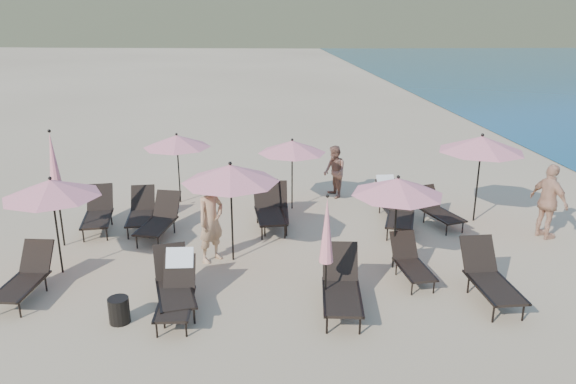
{
  "coord_description": "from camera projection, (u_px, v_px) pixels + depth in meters",
  "views": [
    {
      "loc": [
        -1.71,
        -9.79,
        5.47
      ],
      "look_at": [
        -0.55,
        3.5,
        1.1
      ],
      "focal_mm": 35.0,
      "sensor_mm": 36.0,
      "label": 1
    }
  ],
  "objects": [
    {
      "name": "lounger_6",
      "position": [
        98.0,
        212.0,
        14.47
      ],
      "size": [
        0.85,
        1.82,
        1.01
      ],
      "rotation": [
        0.0,
        0.0,
        0.1
      ],
      "color": "black",
      "rests_on": "ground"
    },
    {
      "name": "umbrella_open_2",
      "position": [
        398.0,
        186.0,
        11.87
      ],
      "size": [
        1.99,
        1.99,
        2.14
      ],
      "color": "black",
      "rests_on": "ground"
    },
    {
      "name": "ground",
      "position": [
        331.0,
        299.0,
        11.12
      ],
      "size": [
        800.0,
        800.0,
        0.0
      ],
      "primitive_type": "plane",
      "color": "#D6BA8C",
      "rests_on": "ground"
    },
    {
      "name": "lounger_0",
      "position": [
        25.0,
        277.0,
        11.05
      ],
      "size": [
        0.87,
        1.73,
        0.95
      ],
      "rotation": [
        0.0,
        0.0,
        -0.15
      ],
      "color": "black",
      "rests_on": "ground"
    },
    {
      "name": "side_table_1",
      "position": [
        342.0,
        280.0,
        11.36
      ],
      "size": [
        0.39,
        0.39,
        0.47
      ],
      "primitive_type": "cylinder",
      "color": "black",
      "rests_on": "ground"
    },
    {
      "name": "beachgoer_a",
      "position": [
        211.0,
        221.0,
        12.53
      ],
      "size": [
        0.82,
        0.82,
        1.91
      ],
      "primitive_type": "imported",
      "rotation": [
        0.0,
        0.0,
        0.78
      ],
      "color": "tan",
      "rests_on": "ground"
    },
    {
      "name": "lounger_9",
      "position": [
        269.0,
        209.0,
        14.65
      ],
      "size": [
        0.82,
        1.88,
        1.06
      ],
      "rotation": [
        0.0,
        0.0,
        0.07
      ],
      "color": "black",
      "rests_on": "ground"
    },
    {
      "name": "umbrella_open_0",
      "position": [
        51.0,
        188.0,
        11.63
      ],
      "size": [
        2.03,
        2.03,
        2.18
      ],
      "color": "black",
      "rests_on": "ground"
    },
    {
      "name": "lounger_13",
      "position": [
        159.0,
        219.0,
        14.02
      ],
      "size": [
        1.07,
        1.83,
        0.99
      ],
      "rotation": [
        0.0,
        0.0,
        -0.25
      ],
      "color": "black",
      "rests_on": "ground"
    },
    {
      "name": "lounger_11",
      "position": [
        438.0,
        209.0,
        14.81
      ],
      "size": [
        1.02,
        1.68,
        0.91
      ],
      "rotation": [
        0.0,
        0.0,
        0.29
      ],
      "color": "black",
      "rests_on": "ground"
    },
    {
      "name": "lounger_3",
      "position": [
        341.0,
        286.0,
        10.58
      ],
      "size": [
        0.93,
        1.92,
        1.06
      ],
      "rotation": [
        0.0,
        0.0,
        -0.13
      ],
      "color": "black",
      "rests_on": "ground"
    },
    {
      "name": "lounger_8",
      "position": [
        275.0,
        208.0,
        14.8
      ],
      "size": [
        0.76,
        1.77,
        1.0
      ],
      "rotation": [
        0.0,
        0.0,
        -0.06
      ],
      "color": "black",
      "rests_on": "ground"
    },
    {
      "name": "lounger_5",
      "position": [
        490.0,
        276.0,
        10.96
      ],
      "size": [
        0.72,
        1.83,
        1.05
      ],
      "rotation": [
        0.0,
        0.0,
        0.01
      ],
      "color": "black",
      "rests_on": "ground"
    },
    {
      "name": "lounger_4",
      "position": [
        411.0,
        262.0,
        11.81
      ],
      "size": [
        0.67,
        1.51,
        0.85
      ],
      "rotation": [
        0.0,
        0.0,
        0.07
      ],
      "color": "black",
      "rests_on": "ground"
    },
    {
      "name": "umbrella_open_3",
      "position": [
        177.0,
        141.0,
        16.1
      ],
      "size": [
        1.94,
        1.94,
        2.09
      ],
      "color": "black",
      "rests_on": "ground"
    },
    {
      "name": "lounger_10",
      "position": [
        401.0,
        213.0,
        14.45
      ],
      "size": [
        1.19,
        1.86,
        1.0
      ],
      "rotation": [
        0.0,
        0.0,
        -0.33
      ],
      "color": "black",
      "rests_on": "ground"
    },
    {
      "name": "lounger_7",
      "position": [
        141.0,
        211.0,
        14.61
      ],
      "size": [
        0.7,
        1.68,
        0.95
      ],
      "rotation": [
        0.0,
        0.0,
        0.05
      ],
      "color": "black",
      "rests_on": "ground"
    },
    {
      "name": "beachgoer_b",
      "position": [
        334.0,
        172.0,
        16.9
      ],
      "size": [
        0.76,
        0.88,
        1.58
      ],
      "primitive_type": "imported",
      "rotation": [
        0.0,
        0.0,
        -1.34
      ],
      "color": "#925F4B",
      "rests_on": "ground"
    },
    {
      "name": "umbrella_open_5",
      "position": [
        482.0,
        144.0,
        14.55
      ],
      "size": [
        2.24,
        2.24,
        2.41
      ],
      "color": "black",
      "rests_on": "ground"
    },
    {
      "name": "beachgoer_c",
      "position": [
        549.0,
        202.0,
        13.81
      ],
      "size": [
        0.79,
        1.2,
        1.89
      ],
      "primitive_type": "imported",
      "rotation": [
        0.0,
        0.0,
        1.9
      ],
      "color": "tan",
      "rests_on": "ground"
    },
    {
      "name": "lounger_1",
      "position": [
        174.0,
        283.0,
        10.75
      ],
      "size": [
        0.98,
        1.81,
        0.99
      ],
      "rotation": [
        0.0,
        0.0,
        0.2
      ],
      "color": "black",
      "rests_on": "ground"
    },
    {
      "name": "side_table_0",
      "position": [
        119.0,
        310.0,
        10.21
      ],
      "size": [
        0.38,
        0.38,
        0.49
      ],
      "primitive_type": "cylinder",
      "color": "black",
      "rests_on": "ground"
    },
    {
      "name": "lounger_2",
      "position": [
        177.0,
        288.0,
        10.47
      ],
      "size": [
        0.67,
        1.7,
        1.05
      ],
      "rotation": [
        0.0,
        0.0,
        -0.03
      ],
      "color": "black",
      "rests_on": "ground"
    },
    {
      "name": "umbrella_closed_1",
      "position": [
        54.0,
        166.0,
        12.99
      ],
      "size": [
        0.33,
        0.33,
        2.86
      ],
      "color": "black",
      "rests_on": "ground"
    },
    {
      "name": "umbrella_closed_0",
      "position": [
        327.0,
        231.0,
        10.24
      ],
      "size": [
        0.27,
        0.27,
        2.31
      ],
      "color": "black",
      "rests_on": "ground"
    },
    {
      "name": "umbrella_open_4",
      "position": [
        292.0,
        147.0,
        15.58
      ],
      "size": [
        1.91,
        1.91,
        2.05
      ],
      "color": "black",
      "rests_on": "ground"
    },
    {
      "name": "lounger_12",
      "position": [
        390.0,
        199.0,
        15.49
      ],
      "size": [
        0.62,
        1.6,
        0.99
      ],
      "rotation": [
        0.0,
        0.0,
        0.02
      ],
      "color": "black",
      "rests_on": "ground"
    },
    {
      "name": "umbrella_open_1",
      "position": [
        230.0,
        174.0,
        12.21
      ],
      "size": [
        2.16,
        2.16,
        2.32
      ],
      "color": "black",
      "rests_on": "ground"
    }
  ]
}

